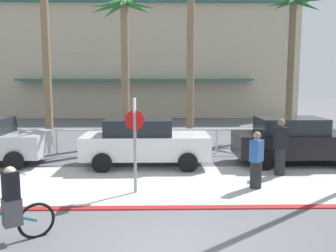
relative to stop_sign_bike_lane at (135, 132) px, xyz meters
The scene contains 13 objects.
ground_plane 6.87m from the stop_sign_bike_lane, 83.17° to the left, with size 80.00×80.00×0.00m, color #5B5B60.
sidewalk_strip 2.02m from the stop_sign_bike_lane, 45.79° to the left, with size 44.00×4.00×0.02m, color beige.
curb_paint 2.19m from the stop_sign_bike_lane, 56.22° to the right, with size 44.00×0.24×0.03m, color maroon.
building_backdrop 23.95m from the stop_sign_bike_lane, 93.02° to the left, with size 26.09×11.65×9.29m.
rail_fence 5.24m from the stop_sign_bike_lane, 81.19° to the left, with size 26.29×0.08×1.04m.
stop_sign_bike_lane is the anchor object (origin of this frame).
palm_tree_3 8.02m from the stop_sign_bike_lane, 97.79° to the left, with size 2.95×3.49×6.63m.
palm_tree_5 13.04m from the stop_sign_bike_lane, 52.20° to the left, with size 2.94×2.86×7.33m.
car_white_2 3.15m from the stop_sign_bike_lane, 88.00° to the left, with size 4.40×2.02×1.69m.
car_black_3 6.43m from the stop_sign_bike_lane, 30.27° to the left, with size 4.40×2.02×1.69m.
cyclist_teal_1 3.78m from the stop_sign_bike_lane, 125.54° to the right, with size 1.53×1.09×1.50m.
pedestrian_0 4.86m from the stop_sign_bike_lane, 20.71° to the left, with size 0.45×0.38×1.82m.
pedestrian_1 3.49m from the stop_sign_bike_lane, ahead, with size 0.45×0.47×1.62m.
Camera 1 is at (-0.10, -6.02, 3.06)m, focal length 38.39 mm.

